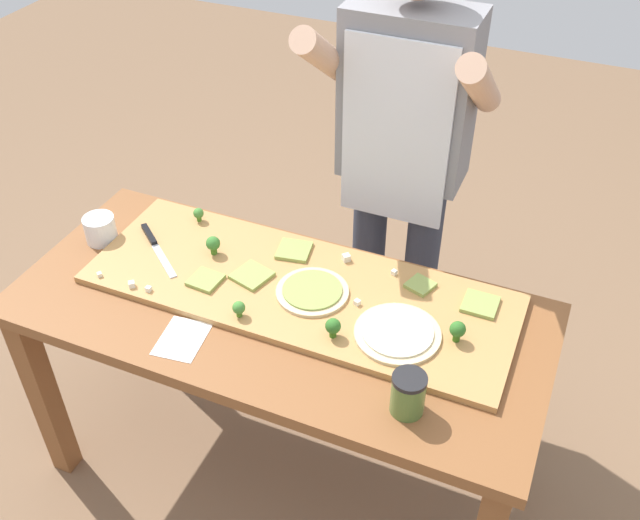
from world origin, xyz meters
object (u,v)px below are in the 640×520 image
at_px(pizza_slice_far_left, 252,275).
at_px(pizza_whole_cheese_artichoke, 398,333).
at_px(pizza_slice_near_right, 206,280).
at_px(cheese_crumble_c, 346,258).
at_px(prep_table, 279,336).
at_px(broccoli_floret_center_right, 198,214).
at_px(broccoli_floret_front_right, 458,330).
at_px(pizza_slice_far_right, 294,250).
at_px(recipe_note, 182,339).
at_px(pizza_slice_center, 480,304).
at_px(broccoli_floret_back_left, 213,244).
at_px(cheese_crumble_e, 100,275).
at_px(cheese_crumble_a, 132,284).
at_px(cheese_crumble_f, 394,272).
at_px(pizza_whole_pesto_green, 312,291).
at_px(pizza_slice_near_left, 420,285).
at_px(sauce_jar, 408,394).
at_px(broccoli_floret_front_left, 333,327).
at_px(cheese_crumble_b, 357,302).
at_px(cheese_crumble_d, 148,289).
at_px(broccoli_floret_front_mid, 239,308).
at_px(cook_center, 403,148).
at_px(chefs_knife, 154,243).

bearing_deg(pizza_slice_far_left, pizza_whole_cheese_artichoke, -7.45).
xyz_separation_m(pizza_slice_near_right, cheese_crumble_c, (0.35, 0.25, 0.00)).
distance_m(prep_table, broccoli_floret_center_right, 0.51).
bearing_deg(broccoli_floret_front_right, pizza_slice_far_right, 162.39).
relative_size(pizza_slice_near_right, recipe_note, 0.56).
bearing_deg(pizza_slice_far_right, pizza_slice_center, -1.69).
bearing_deg(broccoli_floret_back_left, cheese_crumble_e, -138.46).
relative_size(cheese_crumble_a, cheese_crumble_f, 1.21).
height_order(pizza_whole_pesto_green, broccoli_floret_front_right, broccoli_floret_front_right).
relative_size(pizza_slice_far_right, pizza_slice_center, 1.02).
xyz_separation_m(prep_table, pizza_slice_near_left, (0.36, 0.23, 0.14)).
distance_m(prep_table, cheese_crumble_a, 0.46).
distance_m(pizza_whole_cheese_artichoke, pizza_slice_far_right, 0.47).
bearing_deg(sauce_jar, cheese_crumble_a, 173.25).
bearing_deg(broccoli_floret_front_left, cheese_crumble_f, 77.40).
bearing_deg(pizza_slice_center, broccoli_floret_back_left, -173.91).
relative_size(prep_table, cheese_crumble_b, 100.20).
height_order(pizza_slice_center, broccoli_floret_front_right, broccoli_floret_front_right).
height_order(broccoli_floret_back_left, cheese_crumble_d, broccoli_floret_back_left).
relative_size(pizza_slice_far_left, cheese_crumble_b, 6.52).
bearing_deg(cheese_crumble_c, pizza_slice_far_right, -171.69).
xyz_separation_m(cheese_crumble_c, cheese_crumble_f, (0.16, -0.01, -0.00)).
relative_size(pizza_whole_cheese_artichoke, cheese_crumble_c, 11.09).
bearing_deg(cheese_crumble_d, broccoli_floret_front_mid, 2.05).
distance_m(broccoli_floret_center_right, broccoli_floret_front_left, 0.69).
relative_size(pizza_whole_pesto_green, cook_center, 0.13).
height_order(pizza_whole_cheese_artichoke, cook_center, cook_center).
distance_m(pizza_slice_center, cheese_crumble_b, 0.35).
xyz_separation_m(pizza_slice_far_left, sauce_jar, (0.57, -0.28, 0.03)).
xyz_separation_m(prep_table, broccoli_floret_center_right, (-0.41, 0.26, 0.16)).
bearing_deg(cook_center, cheese_crumble_c, -97.55).
relative_size(pizza_slice_far_right, cheese_crumble_e, 7.62).
xyz_separation_m(pizza_slice_far_right, broccoli_floret_center_right, (-0.36, 0.03, 0.02)).
height_order(pizza_slice_far_left, pizza_slice_far_right, same).
bearing_deg(recipe_note, broccoli_floret_front_mid, 48.16).
bearing_deg(broccoli_floret_center_right, pizza_slice_far_left, -32.78).
bearing_deg(chefs_knife, broccoli_floret_front_mid, -24.54).
bearing_deg(cheese_crumble_e, cheese_crumble_a, -0.98).
height_order(broccoli_floret_center_right, cook_center, cook_center).
xyz_separation_m(broccoli_floret_front_mid, cheese_crumble_a, (-0.35, -0.01, -0.02)).
bearing_deg(recipe_note, pizza_slice_near_right, 102.61).
bearing_deg(chefs_knife, broccoli_floret_front_right, -2.30).
relative_size(pizza_slice_far_left, cheese_crumble_d, 6.78).
xyz_separation_m(cheese_crumble_b, cook_center, (-0.05, 0.54, 0.20)).
height_order(pizza_slice_near_right, broccoli_floret_front_right, broccoli_floret_front_right).
xyz_separation_m(pizza_slice_center, cheese_crumble_a, (-0.96, -0.32, 0.00)).
xyz_separation_m(pizza_slice_far_left, cheese_crumble_e, (-0.42, -0.17, 0.00)).
xyz_separation_m(pizza_slice_center, broccoli_floret_back_left, (-0.81, -0.09, 0.03)).
height_order(pizza_slice_center, cheese_crumble_e, cheese_crumble_e).
relative_size(cheese_crumble_c, recipe_note, 0.14).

